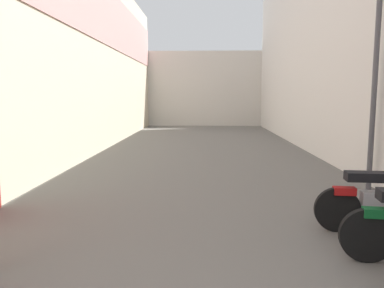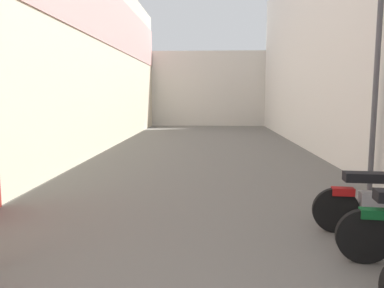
# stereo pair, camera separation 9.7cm
# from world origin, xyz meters

# --- Properties ---
(ground_plane) EXTENTS (38.94, 38.94, 0.00)m
(ground_plane) POSITION_xyz_m (0.00, 9.47, 0.00)
(ground_plane) COLOR #66635E
(building_left) EXTENTS (0.45, 22.94, 6.29)m
(building_left) POSITION_xyz_m (-3.55, 11.41, 3.18)
(building_left) COLOR beige
(building_left) RESTS_ON ground
(building_right) EXTENTS (0.45, 22.94, 7.26)m
(building_right) POSITION_xyz_m (3.55, 11.47, 3.63)
(building_right) COLOR silver
(building_right) RESTS_ON ground
(building_far_end) EXTENTS (9.71, 2.00, 4.41)m
(building_far_end) POSITION_xyz_m (0.00, 23.94, 2.21)
(building_far_end) COLOR beige
(building_far_end) RESTS_ON ground
(street_lamp) EXTENTS (0.79, 0.18, 5.01)m
(street_lamp) POSITION_xyz_m (3.12, 7.57, 2.91)
(street_lamp) COLOR #47474C
(street_lamp) RESTS_ON ground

